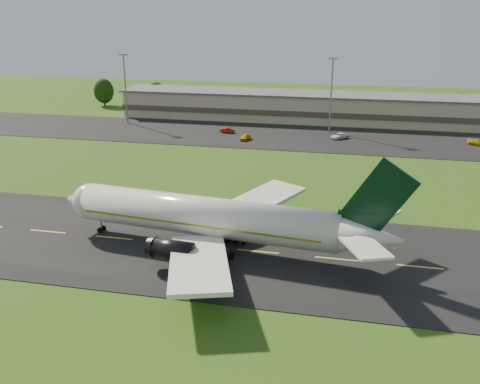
% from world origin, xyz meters
% --- Properties ---
extents(ground, '(360.00, 360.00, 0.00)m').
position_xyz_m(ground, '(0.00, 0.00, 0.00)').
color(ground, '#244C13').
rests_on(ground, ground).
extents(taxiway, '(220.00, 30.00, 0.10)m').
position_xyz_m(taxiway, '(0.00, 0.00, 0.05)').
color(taxiway, black).
rests_on(taxiway, ground).
extents(apron, '(260.00, 30.00, 0.10)m').
position_xyz_m(apron, '(0.00, 72.00, 0.05)').
color(apron, black).
rests_on(apron, ground).
extents(airliner, '(51.23, 41.93, 15.57)m').
position_xyz_m(airliner, '(-6.68, -0.09, 4.66)').
color(airliner, white).
rests_on(airliner, ground).
extents(terminal, '(145.00, 16.00, 8.40)m').
position_xyz_m(terminal, '(6.40, 96.18, 3.99)').
color(terminal, tan).
rests_on(terminal, ground).
extents(light_mast_west, '(2.40, 1.20, 20.35)m').
position_xyz_m(light_mast_west, '(-55.00, 80.00, 12.74)').
color(light_mast_west, gray).
rests_on(light_mast_west, ground).
extents(light_mast_centre, '(2.40, 1.20, 20.35)m').
position_xyz_m(light_mast_centre, '(5.00, 80.00, 12.74)').
color(light_mast_centre, gray).
rests_on(light_mast_centre, ground).
extents(tree_line, '(197.70, 9.53, 10.15)m').
position_xyz_m(tree_line, '(34.93, 106.02, 4.98)').
color(tree_line, black).
rests_on(tree_line, ground).
extents(service_vehicle_a, '(2.46, 4.67, 1.52)m').
position_xyz_m(service_vehicle_a, '(-15.91, 66.11, 0.86)').
color(service_vehicle_a, '#D69A0C').
rests_on(service_vehicle_a, apron).
extents(service_vehicle_b, '(4.19, 2.01, 1.32)m').
position_xyz_m(service_vehicle_b, '(-22.45, 73.18, 0.76)').
color(service_vehicle_b, maroon).
rests_on(service_vehicle_b, apron).
extents(service_vehicle_c, '(5.11, 5.40, 1.42)m').
position_xyz_m(service_vehicle_c, '(8.14, 72.82, 0.81)').
color(service_vehicle_c, silver).
rests_on(service_vehicle_c, apron).
extents(service_vehicle_d, '(5.06, 4.30, 1.39)m').
position_xyz_m(service_vehicle_d, '(42.29, 72.84, 0.79)').
color(service_vehicle_d, gold).
rests_on(service_vehicle_d, apron).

